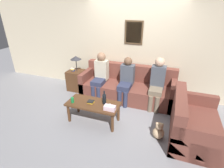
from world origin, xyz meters
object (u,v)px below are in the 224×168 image
Objects in this scene: teddy_bear at (159,131)px; couch_side at (192,124)px; wine_bottle at (104,99)px; person_middle at (126,79)px; person_right at (157,81)px; drinking_glass at (104,99)px; coffee_table at (93,106)px; couch_main at (128,87)px; person_left at (100,74)px.

couch_side is at bearing 21.35° from teddy_bear.
teddy_bear is (1.18, -0.13, -0.42)m from wine_bottle.
person_right is (0.77, 0.01, 0.04)m from person_middle.
couch_side is 1.14× the size of person_middle.
person_right reaches higher than wine_bottle.
couch_side is at bearing -30.84° from person_middle.
couch_side is 1.84m from drinking_glass.
coffee_table is 1.21m from person_middle.
person_middle reaches higher than wine_bottle.
coffee_table is at bearing 94.63° from couch_side.
drinking_glass is at bearing -105.47° from person_middle.
wine_bottle reaches higher than drinking_glass.
couch_main is at bearing 126.44° from teddy_bear.
coffee_table is 0.93× the size of person_left.
drinking_glass is 0.28× the size of teddy_bear.
person_left is at bearing 67.31° from couch_side.
drinking_glass reaches higher than coffee_table.
drinking_glass is at bearing -137.40° from person_right.
coffee_table is at bearing -111.42° from person_middle.
drinking_glass is at bearing -63.25° from person_left.
person_left is 1.04× the size of person_middle.
person_left is at bearing 145.31° from teddy_bear.
couch_main is 0.87m from person_right.
person_right reaches higher than coffee_table.
person_left is at bearing 177.84° from person_middle.
couch_side is (1.57, -1.11, 0.00)m from couch_main.
couch_main is 8.20× the size of wine_bottle.
person_right is at bearing 42.60° from drinking_glass.
wine_bottle is at bearing -132.68° from person_right.
couch_main is at bearing 54.76° from couch_side.
couch_side is 13.36× the size of drinking_glass.
couch_side is 1.30m from person_right.
person_middle is (0.00, -0.17, 0.33)m from couch_main.
person_right is at bearing 40.11° from couch_side.
coffee_table is at bearing -137.12° from person_right.
person_middle is (-1.57, 0.94, 0.33)m from couch_side.
person_right is (1.51, -0.01, 0.01)m from person_left.
person_left reaches higher than drinking_glass.
person_right is (0.77, -0.16, 0.37)m from couch_main.
drinking_glass is (-0.25, -1.10, 0.21)m from couch_main.
couch_side reaches higher than wine_bottle.
person_left is 0.98× the size of person_right.
teddy_bear is at bearing -10.82° from drinking_glass.
drinking_glass is 0.08× the size of person_left.
couch_side is at bearing -0.28° from drinking_glass.
teddy_bear is at bearing -2.68° from coffee_table.
drinking_glass is (-0.06, 0.10, -0.06)m from wine_bottle.
wine_bottle is at bearing 93.09° from couch_side.
couch_side is 1.86m from person_middle.
couch_side is at bearing -35.24° from couch_main.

